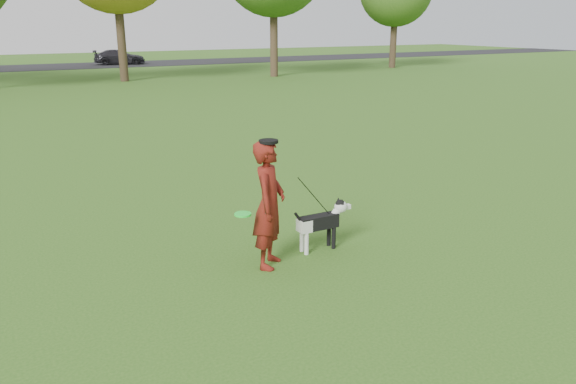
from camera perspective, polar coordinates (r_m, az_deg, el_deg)
ground at (r=8.55m, az=-2.11°, el=-5.98°), size 120.00×120.00×0.00m
road at (r=47.31m, az=-24.83°, el=11.40°), size 120.00×7.00×0.02m
man at (r=7.75m, az=-1.93°, el=-1.30°), size 0.76×0.78×1.81m
dog at (r=8.46m, az=3.53°, el=-2.87°), size 1.01×0.20×0.76m
car_right at (r=48.24m, az=-16.76°, el=13.00°), size 4.22×2.40×1.15m
man_held_items at (r=8.12m, az=2.56°, el=-0.44°), size 1.66×0.33×1.30m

